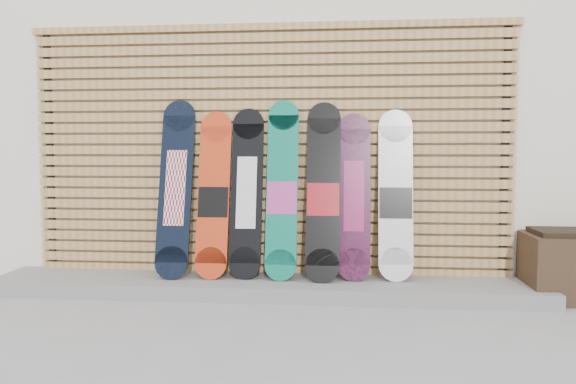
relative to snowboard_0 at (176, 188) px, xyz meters
name	(u,v)px	position (x,y,z in m)	size (l,w,h in m)	color
ground	(272,317)	(0.92, -0.75, -0.88)	(80.00, 80.00, 0.00)	gray
building	(343,105)	(1.42, 2.75, 0.92)	(12.00, 5.00, 3.60)	silver
concrete_step	(264,286)	(0.77, -0.07, -0.82)	(4.60, 0.70, 0.12)	slate
slat_wall	(268,149)	(0.77, 0.22, 0.33)	(4.26, 0.08, 2.29)	#AA7E47
snowboard_0	(176,188)	(0.00, 0.00, 0.00)	(0.29, 0.38, 1.52)	black
snowboard_1	(214,195)	(0.33, 0.02, -0.06)	(0.27, 0.35, 1.42)	red
snowboard_2	(247,193)	(0.61, 0.04, -0.04)	(0.27, 0.31, 1.45)	black
snowboard_3	(282,190)	(0.92, 0.02, -0.02)	(0.26, 0.34, 1.51)	#0B6D58
snowboard_4	(323,192)	(1.26, 0.00, -0.03)	(0.28, 0.38, 1.49)	black
snowboard_5	(354,196)	(1.52, 0.05, -0.06)	(0.27, 0.29, 1.40)	black
snowboard_6	(396,196)	(1.87, 0.05, -0.06)	(0.28, 0.28, 1.43)	silver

